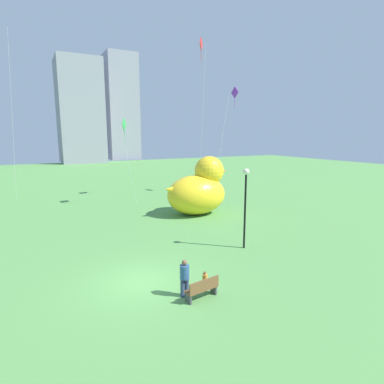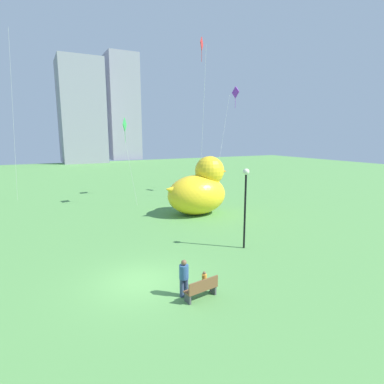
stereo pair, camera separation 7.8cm
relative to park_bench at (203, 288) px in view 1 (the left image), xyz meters
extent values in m
plane|color=#569349|center=(-1.81, 2.65, -0.47)|extent=(140.00, 140.00, 0.00)
cube|color=brown|center=(-0.01, 0.07, -0.05)|extent=(1.53, 0.66, 0.06)
cube|color=brown|center=(0.02, -0.12, 0.21)|extent=(1.48, 0.28, 0.45)
cube|color=#47474C|center=(-0.67, -0.02, -0.27)|extent=(0.13, 0.38, 0.39)
cube|color=#47474C|center=(0.64, 0.17, -0.27)|extent=(0.13, 0.38, 0.39)
cylinder|color=#38476B|center=(-0.66, 0.55, -0.07)|extent=(0.18, 0.18, 0.80)
cylinder|color=#38476B|center=(-0.46, 0.55, -0.07)|extent=(0.18, 0.18, 0.80)
cylinder|color=#33598C|center=(-0.56, 0.55, 0.63)|extent=(0.40, 0.40, 0.60)
sphere|color=brown|center=(-0.56, 0.55, 1.04)|extent=(0.23, 0.23, 0.23)
cylinder|color=silver|center=(0.37, 0.56, -0.25)|extent=(0.10, 0.10, 0.44)
cylinder|color=silver|center=(0.49, 0.56, -0.25)|extent=(0.10, 0.10, 0.44)
cylinder|color=gold|center=(0.43, 0.56, 0.14)|extent=(0.22, 0.22, 0.33)
sphere|color=brown|center=(0.43, 0.56, 0.36)|extent=(0.13, 0.13, 0.13)
ellipsoid|color=yellow|center=(6.54, 12.64, 1.23)|extent=(5.21, 3.85, 3.40)
sphere|color=yellow|center=(7.78, 12.64, 3.24)|extent=(2.54, 2.54, 2.54)
cone|color=orange|center=(8.92, 12.64, 3.11)|extent=(1.14, 1.14, 1.14)
cone|color=yellow|center=(4.27, 12.64, 1.80)|extent=(1.55, 1.36, 1.63)
cylinder|color=black|center=(5.17, 4.05, 1.78)|extent=(0.12, 0.12, 4.49)
sphere|color=#EAEACC|center=(5.17, 4.05, 4.17)|extent=(0.37, 0.37, 0.37)
cube|color=gray|center=(6.19, 72.75, 11.96)|extent=(10.26, 11.13, 24.87)
cube|color=gray|center=(18.19, 80.09, 13.85)|extent=(8.23, 11.28, 28.63)
cylinder|color=silver|center=(10.35, 18.45, 7.35)|extent=(0.39, 0.60, 15.64)
cube|color=red|center=(10.06, 18.27, 15.17)|extent=(0.87, 1.01, 1.27)
cylinder|color=red|center=(10.06, 18.27, 14.27)|extent=(0.04, 0.04, 1.60)
cylinder|color=silver|center=(-7.09, 25.06, 7.63)|extent=(0.82, 2.93, 16.21)
cylinder|color=silver|center=(2.36, 18.18, 3.39)|extent=(1.33, 0.37, 7.71)
cube|color=green|center=(2.19, 18.83, 7.24)|extent=(0.69, 1.13, 1.27)
cylinder|color=green|center=(2.19, 18.83, 6.34)|extent=(0.04, 0.04, 1.60)
cylinder|color=silver|center=(14.08, 20.54, 5.23)|extent=(2.96, 1.49, 11.40)
cube|color=purple|center=(14.81, 19.08, 10.93)|extent=(0.13, 1.27, 1.27)
cylinder|color=purple|center=(14.81, 19.08, 10.03)|extent=(0.04, 0.04, 1.60)
camera|label=1|loc=(-5.93, -10.40, 6.25)|focal=29.11mm
camera|label=2|loc=(-5.86, -10.44, 6.25)|focal=29.11mm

